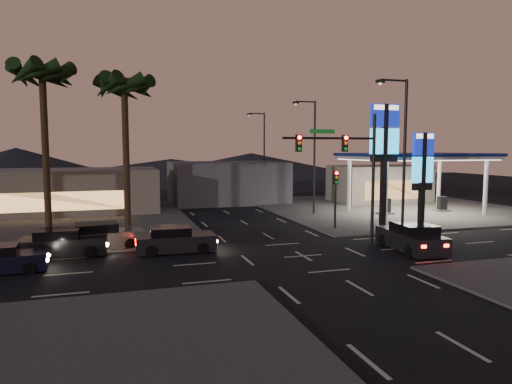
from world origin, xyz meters
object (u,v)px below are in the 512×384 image
object	(u,v)px
car_lane_b_front	(101,237)
pylon_sign_tall	(384,141)
suv_station	(411,238)
car_lane_a_rear	(0,260)
pylon_sign_short	(423,166)
traffic_signal_mast	(348,160)
car_lane_a_front	(175,240)
gas_station	(416,158)
car_lane_b_mid	(63,243)

from	to	relation	value
car_lane_b_front	pylon_sign_tall	bearing A→B (deg)	0.81
pylon_sign_tall	suv_station	size ratio (longest dim) A/B	1.79
suv_station	car_lane_a_rear	bearing A→B (deg)	175.25
pylon_sign_short	traffic_signal_mast	distance (m)	7.69
traffic_signal_mast	car_lane_a_front	distance (m)	11.38
suv_station	car_lane_b_front	bearing A→B (deg)	161.13
car_lane_b_front	car_lane_a_front	bearing A→B (deg)	-28.11
pylon_sign_short	suv_station	world-z (taller)	pylon_sign_short
gas_station	suv_station	distance (m)	16.39
car_lane_a_rear	car_lane_b_mid	xyz separation A→B (m)	(2.50, 2.82, 0.08)
car_lane_b_front	suv_station	bearing A→B (deg)	-18.87
car_lane_a_rear	suv_station	xyz separation A→B (m)	(21.59, -1.79, 0.14)
pylon_sign_short	traffic_signal_mast	xyz separation A→B (m)	(-7.24, -2.51, 0.57)
traffic_signal_mast	car_lane_a_rear	distance (m)	19.43
car_lane_a_front	pylon_sign_short	bearing A→B (deg)	4.61
car_lane_a_rear	traffic_signal_mast	bearing A→B (deg)	2.50
suv_station	car_lane_b_mid	bearing A→B (deg)	166.43
pylon_sign_short	car_lane_b_front	xyz separation A→B (m)	(-21.65, 0.73, -3.94)
gas_station	pylon_sign_short	bearing A→B (deg)	-123.69
pylon_sign_short	car_lane_b_front	bearing A→B (deg)	178.07
pylon_sign_short	gas_station	bearing A→B (deg)	56.31
car_lane_a_rear	car_lane_b_front	world-z (taller)	car_lane_b_front
pylon_sign_tall	car_lane_b_mid	size ratio (longest dim) A/B	1.91
gas_station	pylon_sign_tall	distance (m)	10.01
pylon_sign_short	suv_station	bearing A→B (deg)	-131.32
pylon_sign_short	car_lane_a_front	xyz separation A→B (m)	(-17.62, -1.42, -3.97)
car_lane_a_rear	pylon_sign_tall	bearing A→B (deg)	10.41
pylon_sign_short	car_lane_a_front	bearing A→B (deg)	-175.39
pylon_sign_short	car_lane_a_rear	xyz separation A→B (m)	(-26.10, -3.33, -4.04)
car_lane_a_front	car_lane_b_front	distance (m)	4.56
car_lane_b_front	car_lane_b_mid	world-z (taller)	car_lane_b_front
car_lane_a_front	pylon_sign_tall	bearing A→B (deg)	9.10
pylon_sign_short	suv_station	size ratio (longest dim) A/B	1.39
car_lane_a_front	suv_station	bearing A→B (deg)	-15.78
pylon_sign_tall	suv_station	world-z (taller)	pylon_sign_tall
traffic_signal_mast	pylon_sign_short	bearing A→B (deg)	19.13
pylon_sign_short	pylon_sign_tall	bearing A→B (deg)	158.20
traffic_signal_mast	car_lane_a_rear	world-z (taller)	traffic_signal_mast
car_lane_a_rear	car_lane_b_mid	bearing A→B (deg)	48.44
car_lane_b_front	suv_station	world-z (taller)	suv_station
car_lane_a_front	suv_station	xyz separation A→B (m)	(13.11, -3.71, 0.07)
pylon_sign_tall	suv_station	distance (m)	8.57
car_lane_a_front	car_lane_b_front	bearing A→B (deg)	151.89
gas_station	car_lane_a_front	distance (m)	24.71
car_lane_a_rear	car_lane_a_front	bearing A→B (deg)	12.71
pylon_sign_short	car_lane_a_rear	bearing A→B (deg)	-172.72
gas_station	car_lane_b_front	xyz separation A→B (m)	(-26.65, -6.77, -4.36)
gas_station	suv_station	size ratio (longest dim) A/B	2.42
traffic_signal_mast	car_lane_a_front	xyz separation A→B (m)	(-10.38, 1.09, -4.54)
pylon_sign_short	car_lane_a_front	distance (m)	18.12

